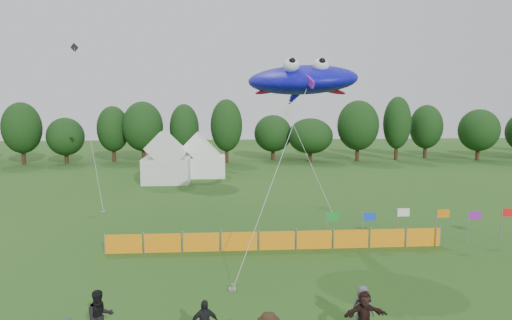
{
  "coord_description": "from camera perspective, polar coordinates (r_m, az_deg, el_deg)",
  "views": [
    {
      "loc": [
        -1.5,
        -14.37,
        7.82
      ],
      "look_at": [
        0.0,
        6.0,
        5.2
      ],
      "focal_mm": 32.0,
      "sensor_mm": 36.0,
      "label": 1
    }
  ],
  "objects": [
    {
      "name": "treeline",
      "position": [
        59.5,
        -1.22,
        3.8
      ],
      "size": [
        104.57,
        8.78,
        8.36
      ],
      "color": "#382314",
      "rests_on": "ground"
    },
    {
      "name": "tent_left",
      "position": [
        45.32,
        -11.08,
        -0.2
      ],
      "size": [
        4.5,
        4.5,
        3.97
      ],
      "color": "silver",
      "rests_on": "ground"
    },
    {
      "name": "tent_right",
      "position": [
        48.23,
        -6.76,
        0.03
      ],
      "size": [
        4.91,
        3.93,
        3.47
      ],
      "color": "white",
      "rests_on": "ground"
    },
    {
      "name": "barrier_fence",
      "position": [
        24.58,
        2.63,
        -10.03
      ],
      "size": [
        17.9,
        0.06,
        1.0
      ],
      "color": "orange",
      "rests_on": "ground"
    },
    {
      "name": "flag_row",
      "position": [
        26.62,
        19.68,
        -7.25
      ],
      "size": [
        10.73,
        0.59,
        2.05
      ],
      "color": "gray",
      "rests_on": "ground"
    },
    {
      "name": "spectator_b",
      "position": [
        16.32,
        -18.94,
        -18.13
      ],
      "size": [
        1.11,
        1.04,
        1.83
      ],
      "primitive_type": "imported",
      "rotation": [
        0.0,
        0.0,
        0.52
      ],
      "color": "black",
      "rests_on": "ground"
    },
    {
      "name": "spectator_e",
      "position": [
        16.87,
        13.15,
        -17.55
      ],
      "size": [
        0.8,
        0.55,
        1.57
      ],
      "primitive_type": "imported",
      "rotation": [
        0.0,
        0.0,
        0.07
      ],
      "color": "#4E4E53",
      "rests_on": "ground"
    },
    {
      "name": "spectator_f",
      "position": [
        16.38,
        13.39,
        -18.3
      ],
      "size": [
        1.49,
        0.55,
        1.58
      ],
      "primitive_type": "imported",
      "rotation": [
        0.0,
        0.0,
        0.06
      ],
      "color": "black",
      "rests_on": "ground"
    },
    {
      "name": "stingray_kite",
      "position": [
        25.63,
        5.62,
        9.86
      ],
      "size": [
        7.92,
        14.93,
        10.1
      ],
      "color": "#100FD6",
      "rests_on": "ground"
    },
    {
      "name": "small_kite_white",
      "position": [
        36.32,
        5.2,
        3.28
      ],
      "size": [
        2.91,
        8.86,
        7.74
      ],
      "color": "white",
      "rests_on": "ground"
    },
    {
      "name": "small_kite_dark",
      "position": [
        38.49,
        -20.44,
        5.25
      ],
      "size": [
        4.58,
        8.7,
        12.8
      ],
      "color": "black",
      "rests_on": "ground"
    }
  ]
}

